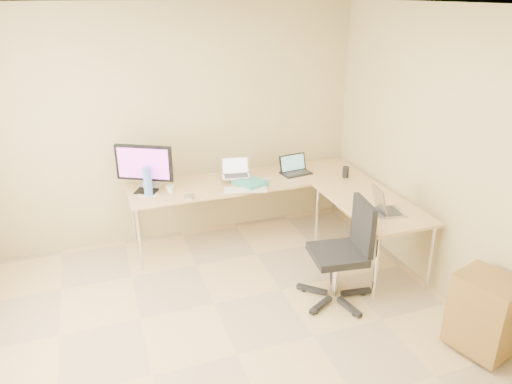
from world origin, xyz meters
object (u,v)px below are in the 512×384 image
object	(u,v)px
cabinet	(485,313)
desk_main	(249,209)
desk_return	(369,234)
keyboard	(246,190)
desk_fan	(143,173)
laptop_center	(236,168)
laptop_black	(296,165)
monitor	(144,169)
mug	(170,189)
water_bottle	(148,181)
laptop_return	(389,202)
office_chair	(337,252)

from	to	relation	value
cabinet	desk_main	bearing A→B (deg)	98.32
desk_return	keyboard	world-z (taller)	keyboard
desk_fan	laptop_center	bearing A→B (deg)	-23.27
laptop_center	cabinet	world-z (taller)	laptop_center
laptop_center	laptop_black	bearing A→B (deg)	9.99
monitor	mug	distance (m)	0.34
desk_return	water_bottle	size ratio (longest dim) A/B	4.17
water_bottle	laptop_return	size ratio (longest dim) A/B	0.94
laptop_center	office_chair	size ratio (longest dim) A/B	0.31
cabinet	keyboard	bearing A→B (deg)	104.00
monitor	desk_fan	size ratio (longest dim) A/B	1.90
mug	laptop_return	size ratio (longest dim) A/B	0.27
monitor	desk_fan	xyz separation A→B (m)	(0.00, 0.15, -0.10)
keyboard	water_bottle	size ratio (longest dim) A/B	1.47
desk_fan	desk_main	bearing A→B (deg)	-21.22
laptop_black	office_chair	bearing A→B (deg)	-106.16
water_bottle	cabinet	bearing A→B (deg)	-46.37
mug	keyboard	bearing A→B (deg)	-15.31
desk_return	desk_fan	distance (m)	2.46
desk_return	cabinet	xyz separation A→B (m)	(0.15, -1.44, -0.01)
desk_return	laptop_return	distance (m)	0.55
laptop_return	laptop_black	bearing A→B (deg)	26.59
laptop_center	mug	xyz separation A→B (m)	(-0.74, -0.08, -0.12)
laptop_black	laptop_return	world-z (taller)	laptop_return
water_bottle	cabinet	distance (m)	3.29
mug	desk_fan	size ratio (longest dim) A/B	0.29
monitor	laptop_center	bearing A→B (deg)	26.92
laptop_black	mug	distance (m)	1.47
water_bottle	monitor	bearing A→B (deg)	95.27
laptop_return	desk_fan	bearing A→B (deg)	64.51
monitor	laptop_return	xyz separation A→B (m)	(2.11, -1.29, -0.15)
water_bottle	cabinet	world-z (taller)	water_bottle
desk_main	keyboard	world-z (taller)	keyboard
laptop_return	cabinet	size ratio (longest dim) A/B	0.53
monitor	laptop_black	size ratio (longest dim) A/B	1.77
keyboard	laptop_black	bearing A→B (deg)	38.96
desk_return	office_chair	bearing A→B (deg)	-145.08
desk_main	office_chair	distance (m)	1.48
desk_return	cabinet	bearing A→B (deg)	-84.05
monitor	water_bottle	world-z (taller)	monitor
desk_fan	desk_return	bearing A→B (deg)	-41.69
desk_main	mug	bearing A→B (deg)	-174.26
laptop_center	cabinet	distance (m)	2.79
mug	laptop_center	bearing A→B (deg)	5.84
desk_fan	laptop_return	world-z (taller)	desk_fan
desk_main	laptop_center	distance (m)	0.54
laptop_black	keyboard	distance (m)	0.77
desk_main	monitor	size ratio (longest dim) A/B	4.40
desk_return	office_chair	xyz separation A→B (m)	(-0.61, -0.42, 0.14)
desk_return	desk_fan	size ratio (longest dim) A/B	4.09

